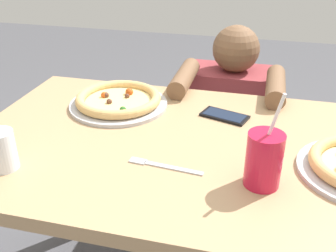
% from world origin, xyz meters
% --- Properties ---
extents(dining_table, '(1.30, 0.80, 0.75)m').
position_xyz_m(dining_table, '(0.00, 0.00, 0.64)').
color(dining_table, tan).
rests_on(dining_table, ground).
extents(pizza_far, '(0.34, 0.34, 0.04)m').
position_xyz_m(pizza_far, '(-0.28, 0.19, 0.77)').
color(pizza_far, '#B7B7BC').
rests_on(pizza_far, dining_table).
extents(drink_cup_colored, '(0.09, 0.09, 0.24)m').
position_xyz_m(drink_cup_colored, '(0.21, -0.15, 0.82)').
color(drink_cup_colored, red).
rests_on(drink_cup_colored, dining_table).
extents(water_cup_clear, '(0.07, 0.07, 0.10)m').
position_xyz_m(water_cup_clear, '(-0.43, -0.24, 0.80)').
color(water_cup_clear, silver).
rests_on(water_cup_clear, dining_table).
extents(fork, '(0.20, 0.04, 0.00)m').
position_xyz_m(fork, '(-0.04, -0.14, 0.75)').
color(fork, silver).
rests_on(fork, dining_table).
extents(cell_phone, '(0.17, 0.12, 0.01)m').
position_xyz_m(cell_phone, '(0.08, 0.20, 0.75)').
color(cell_phone, black).
rests_on(cell_phone, dining_table).
extents(diner_seated, '(0.41, 0.52, 0.94)m').
position_xyz_m(diner_seated, '(0.07, 0.65, 0.43)').
color(diner_seated, '#333847').
rests_on(diner_seated, ground).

